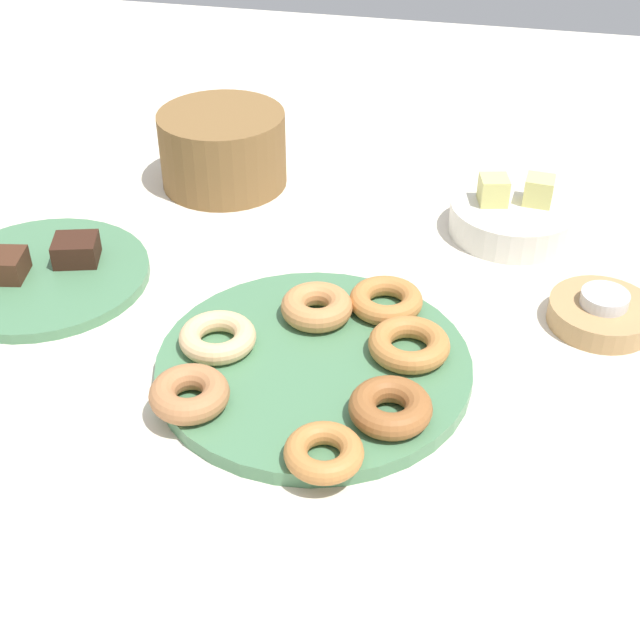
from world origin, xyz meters
TOP-DOWN VIEW (x-y plane):
  - ground_plane at (0.00, 0.00)m, footprint 2.40×2.40m
  - donut_plate at (0.00, 0.00)m, footprint 0.34×0.34m
  - donut_0 at (-0.01, 0.07)m, footprint 0.11×0.11m
  - donut_1 at (-0.10, -0.10)m, footprint 0.11×0.11m
  - donut_2 at (0.04, -0.14)m, footprint 0.10×0.10m
  - donut_3 at (-0.11, -0.00)m, footprint 0.10×0.10m
  - donut_4 at (0.10, 0.03)m, footprint 0.12×0.12m
  - donut_5 at (0.09, -0.07)m, footprint 0.10×0.10m
  - donut_6 at (0.06, 0.11)m, footprint 0.10×0.10m
  - cake_plate at (-0.36, 0.10)m, footprint 0.26×0.26m
  - brownie_near at (-0.40, 0.08)m, footprint 0.06×0.06m
  - brownie_far at (-0.33, 0.13)m, footprint 0.06×0.06m
  - candle_holder at (0.30, 0.16)m, footprint 0.12×0.12m
  - tealight at (0.30, 0.16)m, footprint 0.05×0.05m
  - basket at (-0.22, 0.39)m, footprint 0.24×0.24m
  - fruit_bowl at (0.19, 0.34)m, footprint 0.17×0.17m
  - melon_chunk_left at (0.16, 0.34)m, footprint 0.04×0.04m
  - melon_chunk_right at (0.22, 0.35)m, footprint 0.04×0.04m

SIDE VIEW (x-z plane):
  - ground_plane at x=0.00m, z-range 0.00..0.00m
  - cake_plate at x=-0.36m, z-range 0.00..0.01m
  - donut_plate at x=0.00m, z-range 0.00..0.02m
  - candle_holder at x=0.30m, z-range 0.00..0.03m
  - fruit_bowl at x=0.19m, z-range 0.00..0.04m
  - donut_2 at x=0.04m, z-range 0.02..0.04m
  - brownie_near at x=-0.40m, z-range 0.01..0.04m
  - brownie_far at x=-0.33m, z-range 0.01..0.04m
  - donut_3 at x=-0.11m, z-range 0.02..0.04m
  - donut_6 at x=0.06m, z-range 0.02..0.04m
  - donut_4 at x=0.10m, z-range 0.02..0.04m
  - donut_1 at x=-0.10m, z-range 0.02..0.04m
  - donut_5 at x=0.09m, z-range 0.02..0.04m
  - donut_0 at x=-0.01m, z-range 0.02..0.04m
  - tealight at x=0.30m, z-range 0.03..0.04m
  - basket at x=-0.22m, z-range 0.00..0.11m
  - melon_chunk_left at x=0.16m, z-range 0.04..0.08m
  - melon_chunk_right at x=0.22m, z-range 0.04..0.08m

